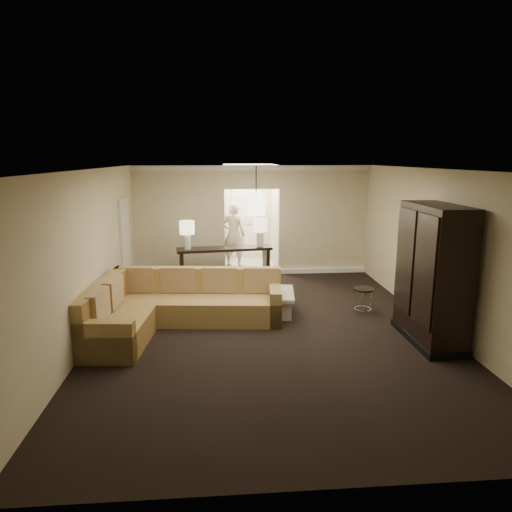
{
  "coord_description": "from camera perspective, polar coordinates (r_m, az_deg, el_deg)",
  "views": [
    {
      "loc": [
        -0.84,
        -7.58,
        3.0
      ],
      "look_at": [
        -0.12,
        1.2,
        1.08
      ],
      "focal_mm": 32.0,
      "sensor_mm": 36.0,
      "label": 1
    }
  ],
  "objects": [
    {
      "name": "wall_front",
      "position": [
        4.01,
        7.96,
        -11.35
      ],
      "size": [
        6.0,
        0.04,
        2.8
      ],
      "primitive_type": "cube",
      "color": "beige",
      "rests_on": "ground"
    },
    {
      "name": "armoire",
      "position": [
        7.93,
        21.15,
        -2.52
      ],
      "size": [
        0.68,
        1.58,
        2.27
      ],
      "color": "black",
      "rests_on": "ground"
    },
    {
      "name": "wall_left",
      "position": [
        8.04,
        -20.14,
        0.05
      ],
      "size": [
        0.04,
        8.0,
        2.8
      ],
      "primitive_type": "cube",
      "color": "beige",
      "rests_on": "ground"
    },
    {
      "name": "sectional_sofa",
      "position": [
        8.34,
        -10.48,
        -6.23
      ],
      "size": [
        3.39,
        2.62,
        0.95
      ],
      "rotation": [
        0.0,
        0.0,
        -0.1
      ],
      "color": "brown",
      "rests_on": "ground"
    },
    {
      "name": "wall_right",
      "position": [
        8.65,
        21.8,
        0.73
      ],
      "size": [
        0.04,
        8.0,
        2.8
      ],
      "primitive_type": "cube",
      "color": "beige",
      "rests_on": "ground"
    },
    {
      "name": "wall_back",
      "position": [
        11.72,
        -0.5,
        4.44
      ],
      "size": [
        6.0,
        0.04,
        2.8
      ],
      "primitive_type": "cube",
      "color": "beige",
      "rests_on": "ground"
    },
    {
      "name": "foyer",
      "position": [
        13.06,
        -0.93,
        4.81
      ],
      "size": [
        1.44,
        2.02,
        2.8
      ],
      "color": "beige",
      "rests_on": "ground"
    },
    {
      "name": "pendant_light",
      "position": [
        10.37,
        0.01,
        6.49
      ],
      "size": [
        0.38,
        0.38,
        1.09
      ],
      "color": "black",
      "rests_on": "ceiling"
    },
    {
      "name": "console_table",
      "position": [
        11.02,
        -3.94,
        -0.75
      ],
      "size": [
        2.31,
        0.81,
        0.88
      ],
      "rotation": [
        0.0,
        0.0,
        0.13
      ],
      "color": "black",
      "rests_on": "ground"
    },
    {
      "name": "drink_table",
      "position": [
        9.14,
        13.26,
        -4.81
      ],
      "size": [
        0.41,
        0.41,
        0.51
      ],
      "rotation": [
        0.0,
        0.0,
        0.08
      ],
      "color": "black",
      "rests_on": "ground"
    },
    {
      "name": "side_door",
      "position": [
        10.78,
        -15.98,
        1.38
      ],
      "size": [
        0.05,
        0.9,
        2.1
      ],
      "primitive_type": "cube",
      "color": "silver",
      "rests_on": "ground"
    },
    {
      "name": "coffee_table",
      "position": [
        8.99,
        1.33,
        -5.74
      ],
      "size": [
        1.17,
        1.17,
        0.44
      ],
      "rotation": [
        0.0,
        0.0,
        -0.12
      ],
      "color": "beige",
      "rests_on": "ground"
    },
    {
      "name": "crown_molding",
      "position": [
        11.56,
        -0.5,
        10.95
      ],
      "size": [
        6.0,
        0.1,
        0.12
      ],
      "primitive_type": "cube",
      "color": "white",
      "rests_on": "wall_back"
    },
    {
      "name": "ground",
      "position": [
        8.2,
        1.56,
        -9.19
      ],
      "size": [
        8.0,
        8.0,
        0.0
      ],
      "primitive_type": "plane",
      "color": "black",
      "rests_on": "ground"
    },
    {
      "name": "person",
      "position": [
        12.61,
        -2.83,
        3.08
      ],
      "size": [
        0.82,
        0.66,
        1.97
      ],
      "primitive_type": "imported",
      "rotation": [
        0.0,
        0.0,
        2.85
      ],
      "color": "beige",
      "rests_on": "ground"
    },
    {
      "name": "baseboard",
      "position": [
        11.93,
        -0.47,
        -1.98
      ],
      "size": [
        6.0,
        0.1,
        0.12
      ],
      "primitive_type": "cube",
      "color": "white",
      "rests_on": "ground"
    },
    {
      "name": "table_lamp_right",
      "position": [
        11.02,
        0.51,
        3.52
      ],
      "size": [
        0.35,
        0.35,
        0.67
      ],
      "color": "silver",
      "rests_on": "console_table"
    },
    {
      "name": "table_lamp_left",
      "position": [
        10.78,
        -8.62,
        3.19
      ],
      "size": [
        0.35,
        0.35,
        0.67
      ],
      "color": "silver",
      "rests_on": "console_table"
    },
    {
      "name": "ceiling",
      "position": [
        7.63,
        1.69,
        10.78
      ],
      "size": [
        6.0,
        8.0,
        0.02
      ],
      "primitive_type": "cube",
      "color": "silver",
      "rests_on": "wall_back"
    }
  ]
}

